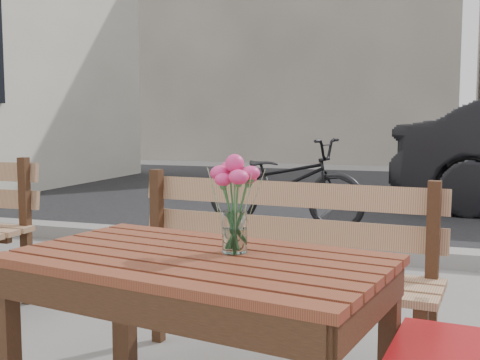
{
  "coord_description": "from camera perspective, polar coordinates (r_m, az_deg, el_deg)",
  "views": [
    {
      "loc": [
        0.76,
        -1.67,
        1.1
      ],
      "look_at": [
        0.16,
        0.09,
        0.91
      ],
      "focal_mm": 45.0,
      "sensor_mm": 36.0,
      "label": 1
    }
  ],
  "objects": [
    {
      "name": "street",
      "position": [
        6.86,
        12.37,
        -3.22
      ],
      "size": [
        30.0,
        8.12,
        0.12
      ],
      "color": "black",
      "rests_on": "ground"
    },
    {
      "name": "backdrop_buildings",
      "position": [
        16.27,
        17.21,
        14.5
      ],
      "size": [
        15.5,
        4.0,
        8.0
      ],
      "color": "slate",
      "rests_on": "ground"
    },
    {
      "name": "main_vase",
      "position": [
        1.83,
        -0.51,
        -1.13
      ],
      "size": [
        0.16,
        0.16,
        0.3
      ],
      "color": "white",
      "rests_on": "main_table"
    },
    {
      "name": "main_table",
      "position": [
        1.86,
        -4.02,
        -10.54
      ],
      "size": [
        1.22,
        0.84,
        0.69
      ],
      "rotation": [
        0.0,
        0.0,
        -0.17
      ],
      "color": "maroon",
      "rests_on": "ground"
    },
    {
      "name": "main_bench",
      "position": [
        2.62,
        3.39,
        -6.7
      ],
      "size": [
        1.44,
        0.54,
        0.87
      ],
      "rotation": [
        0.0,
        0.0,
        -0.09
      ],
      "color": "#8D6649",
      "rests_on": "ground"
    },
    {
      "name": "bicycle",
      "position": [
        6.07,
        4.11,
        -0.24
      ],
      "size": [
        1.8,
        0.89,
        0.91
      ],
      "primitive_type": "imported",
      "rotation": [
        0.0,
        0.0,
        1.4
      ],
      "color": "black",
      "rests_on": "ground"
    }
  ]
}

